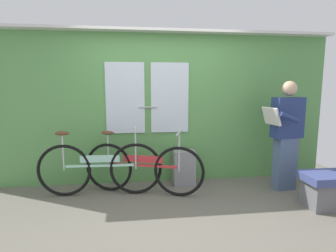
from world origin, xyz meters
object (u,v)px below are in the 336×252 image
Objects in this scene: bicycle_near_door at (100,168)px; bench_seat_corner at (330,189)px; passenger_reading_newspaper at (286,133)px; trash_bin_by_wall at (184,167)px; bicycle_leaning_behind at (142,168)px.

bicycle_near_door is 3.09m from bench_seat_corner.
bench_seat_corner is (0.25, -0.67, -0.62)m from passenger_reading_newspaper.
passenger_reading_newspaper reaches higher than bench_seat_corner.
trash_bin_by_wall is at bearing -22.94° from passenger_reading_newspaper.
bicycle_leaning_behind is at bearing -155.27° from trash_bin_by_wall.
passenger_reading_newspaper is at bearing 0.22° from bicycle_near_door.
bench_seat_corner is at bearing 102.73° from passenger_reading_newspaper.
passenger_reading_newspaper is 2.33× the size of bench_seat_corner.
bicycle_leaning_behind is 3.10× the size of trash_bin_by_wall.
passenger_reading_newspaper reaches higher than bicycle_leaning_behind.
bicycle_near_door is 2.52× the size of bench_seat_corner.
bicycle_near_door is at bearing -9.98° from passenger_reading_newspaper.
passenger_reading_newspaper reaches higher than bicycle_near_door.
bicycle_near_door is 0.61m from bicycle_leaning_behind.
passenger_reading_newspaper is 2.96× the size of trash_bin_by_wall.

